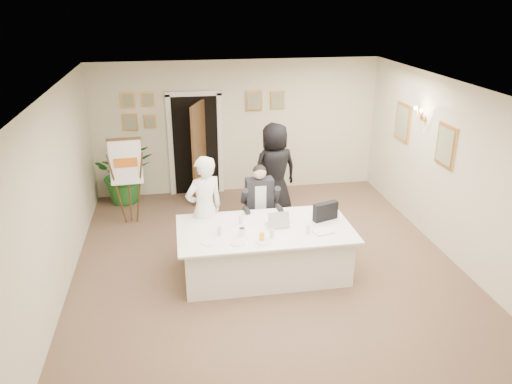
{
  "coord_description": "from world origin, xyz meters",
  "views": [
    {
      "loc": [
        -1.32,
        -6.71,
        4.04
      ],
      "look_at": [
        -0.09,
        0.6,
        1.08
      ],
      "focal_mm": 35.0,
      "sensor_mm": 36.0,
      "label": 1
    }
  ],
  "objects_px": {
    "flip_chart": "(128,186)",
    "paper_stack": "(323,232)",
    "potted_palm": "(125,172)",
    "steel_jug": "(242,232)",
    "standing_man": "(205,209)",
    "laptop_bag": "(325,211)",
    "standing_woman": "(275,171)",
    "conference_table": "(265,251)",
    "oj_glass": "(262,237)",
    "seated_man": "(260,206)",
    "laptop": "(277,217)"
  },
  "relations": [
    {
      "from": "standing_woman",
      "to": "steel_jug",
      "type": "height_order",
      "value": "standing_woman"
    },
    {
      "from": "paper_stack",
      "to": "oj_glass",
      "type": "bearing_deg",
      "value": -173.7
    },
    {
      "from": "laptop",
      "to": "paper_stack",
      "type": "xyz_separation_m",
      "value": [
        0.62,
        -0.37,
        -0.12
      ]
    },
    {
      "from": "laptop_bag",
      "to": "steel_jug",
      "type": "distance_m",
      "value": 1.38
    },
    {
      "from": "standing_man",
      "to": "potted_palm",
      "type": "xyz_separation_m",
      "value": [
        -1.44,
        2.7,
        -0.25
      ]
    },
    {
      "from": "flip_chart",
      "to": "conference_table",
      "type": "bearing_deg",
      "value": -45.66
    },
    {
      "from": "conference_table",
      "to": "standing_woman",
      "type": "relative_size",
      "value": 1.42
    },
    {
      "from": "standing_woman",
      "to": "paper_stack",
      "type": "xyz_separation_m",
      "value": [
        0.24,
        -2.4,
        -0.13
      ]
    },
    {
      "from": "oj_glass",
      "to": "paper_stack",
      "type": "bearing_deg",
      "value": 6.3
    },
    {
      "from": "steel_jug",
      "to": "laptop_bag",
      "type": "bearing_deg",
      "value": 13.0
    },
    {
      "from": "laptop_bag",
      "to": "paper_stack",
      "type": "xyz_separation_m",
      "value": [
        -0.16,
        -0.43,
        -0.13
      ]
    },
    {
      "from": "flip_chart",
      "to": "laptop_bag",
      "type": "relative_size",
      "value": 4.06
    },
    {
      "from": "flip_chart",
      "to": "standing_woman",
      "type": "xyz_separation_m",
      "value": [
        2.72,
        -0.09,
        0.16
      ]
    },
    {
      "from": "potted_palm",
      "to": "steel_jug",
      "type": "relative_size",
      "value": 11.49
    },
    {
      "from": "conference_table",
      "to": "laptop_bag",
      "type": "relative_size",
      "value": 6.48
    },
    {
      "from": "standing_woman",
      "to": "potted_palm",
      "type": "distance_m",
      "value": 3.12
    },
    {
      "from": "laptop",
      "to": "laptop_bag",
      "type": "xyz_separation_m",
      "value": [
        0.77,
        0.06,
        0.0
      ]
    },
    {
      "from": "conference_table",
      "to": "paper_stack",
      "type": "bearing_deg",
      "value": -19.94
    },
    {
      "from": "oj_glass",
      "to": "laptop",
      "type": "bearing_deg",
      "value": 55.88
    },
    {
      "from": "conference_table",
      "to": "laptop",
      "type": "xyz_separation_m",
      "value": [
        0.2,
        0.07,
        0.52
      ]
    },
    {
      "from": "laptop",
      "to": "steel_jug",
      "type": "bearing_deg",
      "value": -160.58
    },
    {
      "from": "seated_man",
      "to": "laptop",
      "type": "height_order",
      "value": "seated_man"
    },
    {
      "from": "seated_man",
      "to": "laptop_bag",
      "type": "height_order",
      "value": "seated_man"
    },
    {
      "from": "paper_stack",
      "to": "laptop",
      "type": "bearing_deg",
      "value": 149.28
    },
    {
      "from": "oj_glass",
      "to": "steel_jug",
      "type": "height_order",
      "value": "oj_glass"
    },
    {
      "from": "conference_table",
      "to": "potted_palm",
      "type": "height_order",
      "value": "potted_palm"
    },
    {
      "from": "laptop_bag",
      "to": "paper_stack",
      "type": "relative_size",
      "value": 1.42
    },
    {
      "from": "laptop_bag",
      "to": "oj_glass",
      "type": "height_order",
      "value": "laptop_bag"
    },
    {
      "from": "paper_stack",
      "to": "potted_palm",
      "type": "bearing_deg",
      "value": 130.78
    },
    {
      "from": "standing_woman",
      "to": "standing_man",
      "type": "bearing_deg",
      "value": 31.86
    },
    {
      "from": "standing_man",
      "to": "steel_jug",
      "type": "relative_size",
      "value": 15.96
    },
    {
      "from": "conference_table",
      "to": "flip_chart",
      "type": "distance_m",
      "value": 3.09
    },
    {
      "from": "oj_glass",
      "to": "steel_jug",
      "type": "bearing_deg",
      "value": 138.05
    },
    {
      "from": "oj_glass",
      "to": "steel_jug",
      "type": "relative_size",
      "value": 1.18
    },
    {
      "from": "conference_table",
      "to": "steel_jug",
      "type": "distance_m",
      "value": 0.6
    },
    {
      "from": "potted_palm",
      "to": "laptop_bag",
      "type": "xyz_separation_m",
      "value": [
        3.26,
        -3.17,
        0.28
      ]
    },
    {
      "from": "standing_man",
      "to": "laptop_bag",
      "type": "distance_m",
      "value": 1.88
    },
    {
      "from": "flip_chart",
      "to": "paper_stack",
      "type": "xyz_separation_m",
      "value": [
        2.96,
        -2.49,
        0.03
      ]
    },
    {
      "from": "standing_woman",
      "to": "laptop",
      "type": "distance_m",
      "value": 2.07
    },
    {
      "from": "flip_chart",
      "to": "paper_stack",
      "type": "relative_size",
      "value": 5.77
    },
    {
      "from": "standing_woman",
      "to": "laptop_bag",
      "type": "bearing_deg",
      "value": 86.81
    },
    {
      "from": "conference_table",
      "to": "paper_stack",
      "type": "xyz_separation_m",
      "value": [
        0.82,
        -0.3,
        0.4
      ]
    },
    {
      "from": "oj_glass",
      "to": "standing_man",
      "type": "bearing_deg",
      "value": 126.04
    },
    {
      "from": "laptop",
      "to": "oj_glass",
      "type": "height_order",
      "value": "laptop"
    },
    {
      "from": "potted_palm",
      "to": "steel_jug",
      "type": "distance_m",
      "value": 3.98
    },
    {
      "from": "standing_woman",
      "to": "laptop_bag",
      "type": "relative_size",
      "value": 4.56
    },
    {
      "from": "seated_man",
      "to": "paper_stack",
      "type": "distance_m",
      "value": 1.45
    },
    {
      "from": "conference_table",
      "to": "laptop",
      "type": "height_order",
      "value": "laptop"
    },
    {
      "from": "paper_stack",
      "to": "standing_woman",
      "type": "bearing_deg",
      "value": 95.72
    },
    {
      "from": "standing_woman",
      "to": "steel_jug",
      "type": "xyz_separation_m",
      "value": [
        -0.95,
        -2.28,
        -0.09
      ]
    }
  ]
}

